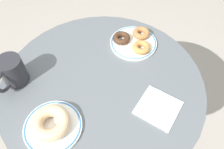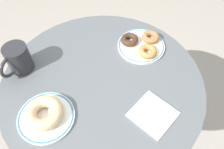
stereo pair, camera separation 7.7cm
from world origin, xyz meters
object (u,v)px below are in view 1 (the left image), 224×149
Objects in this scene: plate_left at (53,127)px; donut_chocolate at (121,38)px; plate_right at (133,43)px; coffee_mug at (12,72)px; donut_glazed at (51,123)px; cafe_table at (104,115)px; donut_old_fashioned at (141,47)px; donut_cinnamon at (141,33)px; paper_napkin at (158,108)px.

plate_left is 2.56× the size of donut_chocolate.
coffee_mug is at bearing 147.48° from plate_right.
donut_glazed is (-0.45, 0.02, 0.03)m from plate_right.
donut_glazed reaches higher than cafe_table.
donut_chocolate and donut_old_fashioned have the same top height.
coffee_mug reaches higher than donut_cinnamon.
donut_chocolate reaches higher than cafe_table.
donut_glazed is at bearing 171.05° from donut_old_fashioned.
cafe_table is 0.44m from coffee_mug.
plate_right is at bearing 176.78° from donut_cinnamon.
donut_chocolate is (0.43, 0.02, -0.01)m from donut_glazed.
donut_old_fashioned is at bearing -38.49° from coffee_mug.
paper_napkin is at bearing -44.26° from plate_left.
plate_left is at bearing 135.74° from paper_napkin.
cafe_table is 6.08× the size of coffee_mug.
cafe_table is 0.35m from plate_left.
coffee_mug reaches higher than cafe_table.
coffee_mug is at bearing 75.55° from plate_left.
plate_right is at bearing 1.44° from cafe_table.
donut_cinnamon is at bearing -3.22° from plate_right.
plate_right is 0.05m from donut_chocolate.
donut_glazed is at bearing 177.17° from plate_right.
donut_cinnamon is (0.28, 0.00, 0.28)m from cafe_table.
plate_right is at bearing -2.83° from donut_glazed.
donut_cinnamon is 0.56× the size of paper_napkin.
coffee_mug is (0.06, 0.23, 0.02)m from donut_glazed.
donut_chocolate is 0.09m from donut_old_fashioned.
donut_cinnamon is at bearing 0.60° from cafe_table.
coffee_mug is (-0.37, 0.20, 0.03)m from donut_chocolate.
donut_old_fashioned is at bearing -90.24° from donut_chocolate.
donut_old_fashioned is (-0.02, -0.05, 0.02)m from plate_right.
paper_napkin is at bearing -85.00° from cafe_table.
paper_napkin is (0.24, -0.24, -0.00)m from plate_left.
donut_cinnamon is at bearing 40.08° from paper_napkin.
plate_left reaches higher than cafe_table.
paper_napkin is (-0.19, -0.17, -0.02)m from donut_old_fashioned.
donut_glazed reaches higher than plate_right.
plate_right is 0.05m from donut_cinnamon.
donut_cinnamon is 0.55× the size of coffee_mug.
plate_right is 2.66× the size of donut_cinnamon.
donut_glazed reaches higher than donut_cinnamon.
paper_napkin is at bearing -125.26° from donut_chocolate.
plate_left is 1.49× the size of donut_glazed.
donut_old_fashioned is 0.55× the size of coffee_mug.
cafe_table is 11.00× the size of donut_old_fashioned.
donut_glazed reaches higher than paper_napkin.
donut_old_fashioned is at bearing -114.10° from plate_right.
plate_right is at bearing 46.59° from paper_napkin.
donut_old_fashioned is at bearing -148.66° from donut_cinnamon.
cafe_table is 11.00× the size of donut_cinnamon.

